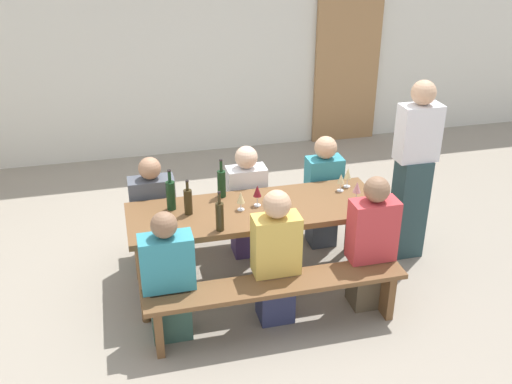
# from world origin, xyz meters

# --- Properties ---
(ground_plane) EXTENTS (24.00, 24.00, 0.00)m
(ground_plane) POSITION_xyz_m (0.00, 0.00, 0.00)
(ground_plane) COLOR gray
(back_wall) EXTENTS (14.00, 0.20, 3.20)m
(back_wall) POSITION_xyz_m (0.00, 3.27, 1.60)
(back_wall) COLOR silver
(back_wall) RESTS_ON ground
(wooden_door) EXTENTS (0.90, 0.06, 2.10)m
(wooden_door) POSITION_xyz_m (2.05, 3.13, 1.05)
(wooden_door) COLOR #9E7247
(wooden_door) RESTS_ON ground
(tasting_table) EXTENTS (2.14, 0.73, 0.75)m
(tasting_table) POSITION_xyz_m (0.00, 0.00, 0.67)
(tasting_table) COLOR brown
(tasting_table) RESTS_ON ground
(bench_near) EXTENTS (2.04, 0.30, 0.45)m
(bench_near) POSITION_xyz_m (0.00, -0.66, 0.36)
(bench_near) COLOR brown
(bench_near) RESTS_ON ground
(bench_far) EXTENTS (2.04, 0.30, 0.45)m
(bench_far) POSITION_xyz_m (0.00, 0.66, 0.36)
(bench_far) COLOR brown
(bench_far) RESTS_ON ground
(wine_bottle_0) EXTENTS (0.07, 0.07, 0.30)m
(wine_bottle_0) POSITION_xyz_m (-0.56, 0.04, 0.86)
(wine_bottle_0) COLOR #332814
(wine_bottle_0) RESTS_ON tasting_table
(wine_bottle_1) EXTENTS (0.07, 0.07, 0.35)m
(wine_bottle_1) POSITION_xyz_m (-0.23, 0.28, 0.88)
(wine_bottle_1) COLOR #143319
(wine_bottle_1) RESTS_ON tasting_table
(wine_bottle_2) EXTENTS (0.06, 0.06, 0.33)m
(wine_bottle_2) POSITION_xyz_m (-0.36, -0.29, 0.88)
(wine_bottle_2) COLOR #332814
(wine_bottle_2) RESTS_ON tasting_table
(wine_bottle_3) EXTENTS (0.08, 0.08, 0.36)m
(wine_bottle_3) POSITION_xyz_m (-0.69, 0.16, 0.88)
(wine_bottle_3) COLOR #143319
(wine_bottle_3) RESTS_ON tasting_table
(wine_glass_0) EXTENTS (0.07, 0.07, 0.17)m
(wine_glass_0) POSITION_xyz_m (-0.13, -0.00, 0.86)
(wine_glass_0) COLOR silver
(wine_glass_0) RESTS_ON tasting_table
(wine_glass_1) EXTENTS (0.07, 0.07, 0.19)m
(wine_glass_1) POSITION_xyz_m (0.02, 0.04, 0.88)
(wine_glass_1) COLOR silver
(wine_glass_1) RESTS_ON tasting_table
(wine_glass_2) EXTENTS (0.06, 0.06, 0.16)m
(wine_glass_2) POSITION_xyz_m (0.80, 0.14, 0.86)
(wine_glass_2) COLOR silver
(wine_glass_2) RESTS_ON tasting_table
(wine_glass_3) EXTENTS (0.07, 0.07, 0.18)m
(wine_glass_3) POSITION_xyz_m (0.89, 0.20, 0.88)
(wine_glass_3) COLOR silver
(wine_glass_3) RESTS_ON tasting_table
(wine_glass_4) EXTENTS (0.07, 0.07, 0.18)m
(wine_glass_4) POSITION_xyz_m (0.86, -0.08, 0.87)
(wine_glass_4) COLOR silver
(wine_glass_4) RESTS_ON tasting_table
(seated_guest_near_0) EXTENTS (0.40, 0.24, 1.08)m
(seated_guest_near_0) POSITION_xyz_m (-0.81, -0.51, 0.51)
(seated_guest_near_0) COLOR #315246
(seated_guest_near_0) RESTS_ON ground
(seated_guest_near_1) EXTENTS (0.36, 0.24, 1.15)m
(seated_guest_near_1) POSITION_xyz_m (0.03, -0.51, 0.55)
(seated_guest_near_1) COLOR #2B2F51
(seated_guest_near_1) RESTS_ON ground
(seated_guest_near_2) EXTENTS (0.38, 0.24, 1.17)m
(seated_guest_near_2) POSITION_xyz_m (0.83, -0.51, 0.56)
(seated_guest_near_2) COLOR brown
(seated_guest_near_2) RESTS_ON ground
(seated_guest_far_0) EXTENTS (0.40, 0.24, 1.08)m
(seated_guest_far_0) POSITION_xyz_m (-0.82, 0.51, 0.51)
(seated_guest_far_0) COLOR #28544D
(seated_guest_far_0) RESTS_ON ground
(seated_guest_far_1) EXTENTS (0.36, 0.24, 1.10)m
(seated_guest_far_1) POSITION_xyz_m (0.04, 0.51, 0.53)
(seated_guest_far_1) COLOR #433062
(seated_guest_far_1) RESTS_ON ground
(seated_guest_far_2) EXTENTS (0.33, 0.24, 1.12)m
(seated_guest_far_2) POSITION_xyz_m (0.79, 0.51, 0.54)
(seated_guest_far_2) COLOR #39414C
(seated_guest_far_2) RESTS_ON ground
(standing_host) EXTENTS (0.37, 0.24, 1.70)m
(standing_host) POSITION_xyz_m (1.51, 0.15, 0.84)
(standing_host) COLOR #284245
(standing_host) RESTS_ON ground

